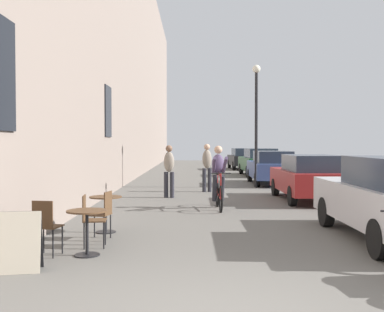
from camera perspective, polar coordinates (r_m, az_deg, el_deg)
building_facade_left at (r=19.38m, az=-9.48°, el=15.77°), size 0.54×68.00×13.08m
cafe_table_near at (r=7.65m, az=-12.65°, el=-7.93°), size 0.64×0.64×0.72m
cafe_chair_near_toward_street at (r=7.74m, az=-17.36°, el=-7.88°), size 0.44×0.44×0.89m
cafe_chair_near_toward_wall at (r=8.24m, az=-12.25°, el=-7.27°), size 0.42×0.42×0.89m
cafe_table_mid at (r=9.52m, az=-10.45°, el=-6.05°), size 0.64×0.64×0.72m
cafe_chair_mid_toward_street at (r=8.84m, az=-10.78°, el=-6.66°), size 0.45×0.45×0.89m
sandwich_board_sign at (r=7.01m, az=-20.06°, el=-9.73°), size 0.60×0.46×0.84m
cyclist_on_bicycle at (r=12.74m, az=3.27°, el=-2.79°), size 0.52×1.76×1.74m
pedestrian_near at (r=15.28m, az=-2.80°, el=-1.48°), size 0.38×0.30×1.71m
pedestrian_mid at (r=17.08m, az=1.85°, el=-1.08°), size 0.37×0.29×1.75m
street_lamp at (r=18.95m, az=7.85°, el=5.57°), size 0.32×0.32×4.90m
parked_car_second at (r=14.88m, az=13.99°, el=-2.49°), size 1.71×4.01×1.42m
parked_car_third at (r=20.52m, az=9.63°, el=-1.33°), size 1.77×4.09×1.45m
parked_car_fourth at (r=25.97m, az=8.18°, el=-0.66°), size 1.88×4.26×1.50m
parked_car_fifth at (r=32.18m, az=6.23°, el=-0.28°), size 1.83×4.10×1.44m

